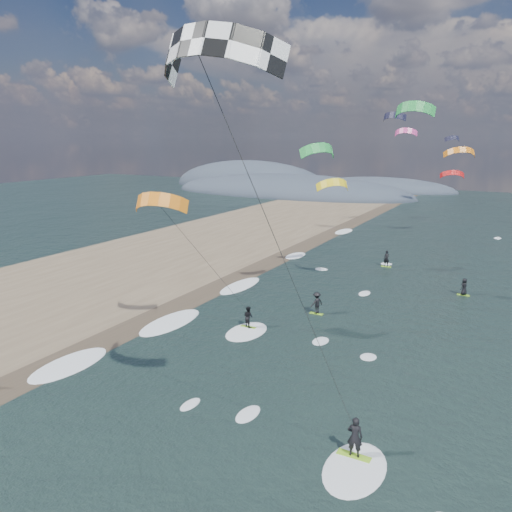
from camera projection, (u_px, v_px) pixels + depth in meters
The scene contains 8 objects.
ground at pixel (142, 476), 21.22m from camera, with size 260.00×260.00×0.00m, color black.
wet_sand_strip at pixel (107, 340), 35.35m from camera, with size 3.00×240.00×0.00m, color #382D23.
coastal_hills at pixel (284, 190), 134.16m from camera, with size 80.00×41.00×15.00m.
kitesurfer_near_a at pixel (230, 138), 16.45m from camera, with size 8.05×8.65×17.88m.
kitesurfer_near_b at pixel (187, 244), 33.54m from camera, with size 7.01×8.54×11.45m.
far_kitesurfers at pixel (369, 288), 44.52m from camera, with size 11.04×18.75×1.86m.
bg_kite_field at pixel (421, 147), 64.39m from camera, with size 12.69×69.80×9.60m.
shoreline_surf at pixel (163, 322), 38.84m from camera, with size 2.40×79.40×0.11m.
Camera 1 is at (13.12, -13.85, 14.08)m, focal length 35.00 mm.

